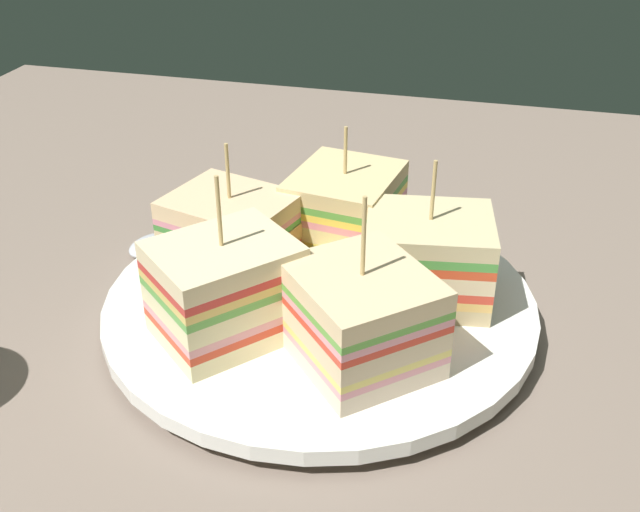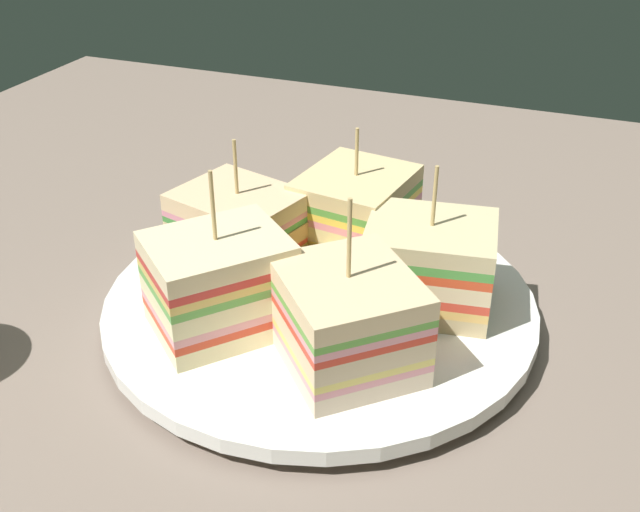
{
  "view_description": "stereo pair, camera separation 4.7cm",
  "coord_description": "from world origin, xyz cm",
  "views": [
    {
      "loc": [
        -10.22,
        39.21,
        28.55
      ],
      "look_at": [
        0.0,
        0.0,
        4.77
      ],
      "focal_mm": 42.56,
      "sensor_mm": 36.0,
      "label": 1
    },
    {
      "loc": [
        -14.69,
        37.77,
        28.55
      ],
      "look_at": [
        0.0,
        0.0,
        4.77
      ],
      "focal_mm": 42.56,
      "sensor_mm": 36.0,
      "label": 2
    }
  ],
  "objects": [
    {
      "name": "sandwich_wedge_1",
      "position": [
        -3.74,
        5.53,
        4.55
      ],
      "size": [
        10.23,
        10.3,
        10.18
      ],
      "rotation": [
        0.0,
        0.0,
        5.45
      ],
      "color": "beige",
      "rests_on": "plate"
    },
    {
      "name": "plate",
      "position": [
        0.0,
        0.0,
        1.07
      ],
      "size": [
        27.45,
        27.45,
        1.77
      ],
      "color": "white",
      "rests_on": "ground_plane"
    },
    {
      "name": "sandwich_wedge_0",
      "position": [
        4.28,
        5.12,
        4.75
      ],
      "size": [
        9.75,
        9.91,
        10.2
      ],
      "rotation": [
        0.0,
        0.0,
        4.0
      ],
      "color": "beige",
      "rests_on": "plate"
    },
    {
      "name": "ground_plane",
      "position": [
        0.0,
        0.0,
        -0.9
      ],
      "size": [
        103.93,
        92.05,
        1.8
      ],
      "primitive_type": "cube",
      "color": "#7D6B5F"
    },
    {
      "name": "sandwich_wedge_4",
      "position": [
        6.43,
        -1.78,
        4.45
      ],
      "size": [
        9.19,
        8.18,
        9.08
      ],
      "rotation": [
        0.0,
        0.0,
        9.16
      ],
      "color": "beige",
      "rests_on": "plate"
    },
    {
      "name": "sandwich_wedge_2",
      "position": [
        -6.41,
        -1.87,
        4.5
      ],
      "size": [
        8.67,
        7.56,
        9.32
      ],
      "rotation": [
        0.0,
        0.0,
        6.43
      ],
      "color": "#D0B681",
      "rests_on": "plate"
    },
    {
      "name": "spoon",
      "position": [
        13.95,
        -6.87,
        0.42
      ],
      "size": [
        6.38,
        14.13,
        1.0
      ],
      "rotation": [
        0.0,
        0.0,
        1.25
      ],
      "color": "silver",
      "rests_on": "ground_plane"
    },
    {
      "name": "sandwich_wedge_3",
      "position": [
        -0.22,
        -6.67,
        4.59
      ],
      "size": [
        7.71,
        8.68,
        9.0
      ],
      "rotation": [
        0.0,
        0.0,
        7.71
      ],
      "color": "beige",
      "rests_on": "plate"
    },
    {
      "name": "chip_pile",
      "position": [
        0.39,
        -0.63,
        3.08
      ],
      "size": [
        6.3,
        7.79,
        2.71
      ],
      "color": "#F0C77B",
      "rests_on": "plate"
    }
  ]
}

